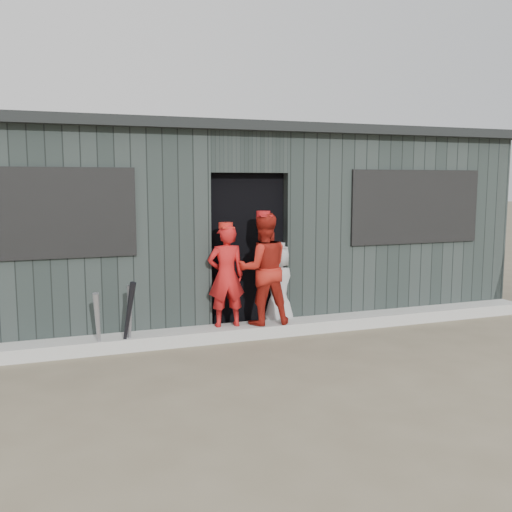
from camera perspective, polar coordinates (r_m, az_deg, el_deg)
name	(u,v)px	position (r m, az deg, el deg)	size (l,w,h in m)	color
ground	(322,385)	(5.50, 6.57, -12.71)	(80.00, 80.00, 0.00)	brown
curb	(255,330)	(7.08, -0.06, -7.43)	(8.00, 0.36, 0.15)	#A6A6A1
bat_left	(98,324)	(6.45, -15.54, -6.56)	(0.07, 0.07, 0.73)	gray
bat_mid	(130,318)	(6.54, -12.53, -6.09)	(0.07, 0.07, 0.76)	slate
bat_right	(128,317)	(6.46, -12.67, -6.00)	(0.07, 0.07, 0.84)	black
player_red_left	(226,276)	(6.86, -3.01, -1.99)	(0.45, 0.30, 1.24)	#B31616
player_red_right	(263,269)	(6.96, 0.72, -1.30)	(0.66, 0.52, 1.37)	maroon
player_grey_back	(278,287)	(7.35, 2.25, -3.09)	(0.54, 0.35, 1.10)	#A1A1A1
dugout	(217,223)	(8.46, -3.94, 3.33)	(8.30, 3.30, 2.62)	black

